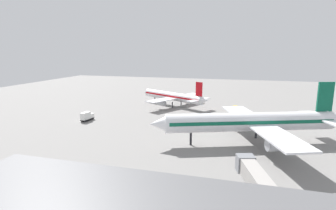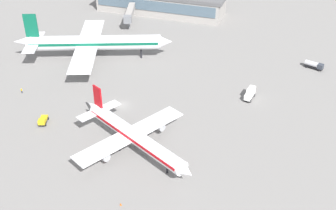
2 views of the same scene
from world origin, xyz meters
name	(u,v)px [view 1 (image 1 of 2)]	position (x,y,z in m)	size (l,w,h in m)	color
ground	(190,117)	(0.00, 0.00, 0.00)	(288.00, 288.00, 0.00)	gray
airplane_at_gate	(252,122)	(22.36, -25.61, 6.21)	(54.06, 44.54, 17.09)	white
airplane_taxiing	(173,96)	(-11.68, 18.54, 4.51)	(37.37, 31.18, 12.40)	white
pushback_tractor	(236,109)	(17.14, 15.86, 0.97)	(3.36, 4.78, 1.90)	black
catering_truck	(87,116)	(-35.66, -16.20, 1.70)	(2.89, 5.82, 3.30)	black
ground_crew_worker	(278,118)	(32.70, 3.53, 0.85)	(0.49, 0.55, 1.67)	#1E2338
jet_bridge	(258,182)	(22.57, -59.67, 5.13)	(7.69, 17.84, 6.74)	#9E9993
safety_cone_near_gate	(174,98)	(-16.33, 37.60, 0.30)	(0.44, 0.44, 0.60)	#EA590C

